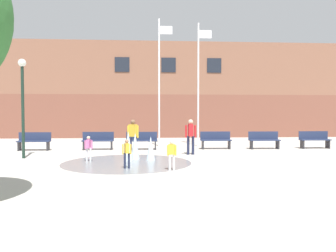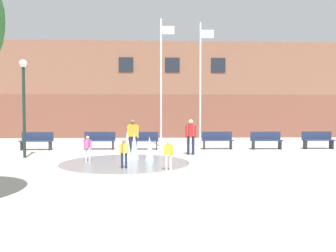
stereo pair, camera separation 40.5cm
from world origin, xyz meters
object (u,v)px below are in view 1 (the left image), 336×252
Objects in this scene: flagpole_right at (199,81)px; park_bench_under_left_flagpole at (142,140)px; park_bench_left_of_flagpoles at (98,140)px; park_bench_near_trashcan at (264,140)px; flagpole_left at (160,79)px; park_bench_far_right at (314,139)px; child_running at (127,151)px; park_bench_center at (216,140)px; park_bench_far_left at (34,141)px; teen_by_trashcan at (191,134)px; child_in_fountain at (172,153)px; child_with_pink_shirt at (89,147)px; lamp_post_left_lane at (23,94)px; adult_watching at (133,134)px.

park_bench_under_left_flagpole is at bearing -152.99° from flagpole_right.
park_bench_near_trashcan is at bearing -1.33° from park_bench_left_of_flagpoles.
park_bench_far_right is at bearing -11.46° from flagpole_left.
park_bench_center is at bearing 124.09° from child_running.
park_bench_far_left is 1.00× the size of park_bench_center.
park_bench_left_of_flagpoles is 6.19m from child_running.
teen_by_trashcan is 0.22× the size of flagpole_left.
child_in_fountain is (3.31, -6.37, 0.10)m from park_bench_left_of_flagpoles.
child_running is at bearing -126.24° from park_bench_center.
park_bench_left_of_flagpoles is 4.21m from child_with_pink_shirt.
park_bench_far_left is at bearing 100.62° from lamp_post_left_lane.
park_bench_far_right is at bearing 101.37° from child_running.
park_bench_near_trashcan is at bearing -3.25° from park_bench_center.
park_bench_far_right is at bearing -15.56° from flagpole_right.
adult_watching is 2.59m from teen_by_trashcan.
park_bench_left_of_flagpoles is 6.54m from flagpole_right.
adult_watching is (-9.53, -2.37, 0.45)m from park_bench_far_right.
adult_watching is (0.07, 3.41, 0.35)m from child_running.
park_bench_far_right is 9.00m from flagpole_left.
park_bench_near_trashcan is at bearing 110.22° from child_running.
park_bench_center is 1.00× the size of park_bench_near_trashcan.
park_bench_left_of_flagpoles is at bearing -166.52° from child_with_pink_shirt.
park_bench_under_left_flagpole is 1.01× the size of teen_by_trashcan.
teen_by_trashcan is (2.59, 0.17, 0.00)m from adult_watching.
flagpole_right reaches higher than park_bench_near_trashcan.
flagpole_right is at bearing 164.44° from park_bench_far_right.
park_bench_far_right is (5.31, -0.08, 0.00)m from park_bench_center.
teen_by_trashcan reaches higher than park_bench_left_of_flagpoles.
park_bench_far_right is 7.30m from teen_by_trashcan.
child_with_pink_shirt is 1.00× the size of child_in_fountain.
park_bench_far_left is 14.58m from park_bench_far_right.
lamp_post_left_lane is at bearing -141.63° from flagpole_left.
child_in_fountain is at bearing -105.26° from flagpole_right.
park_bench_left_of_flagpoles is at bearing 179.47° from park_bench_center.
flagpole_right reaches higher than child_in_fountain.
child_running is at bearing -100.76° from flagpole_left.
teen_by_trashcan reaches higher than park_bench_near_trashcan.
park_bench_near_trashcan is at bearing 14.41° from lamp_post_left_lane.
teen_by_trashcan reaches higher than child_with_pink_shirt.
park_bench_center is 0.22× the size of flagpole_left.
child_with_pink_shirt reaches higher than park_bench_near_trashcan.
lamp_post_left_lane reaches higher than child_in_fountain.
park_bench_far_right is at bearing 0.05° from park_bench_far_left.
park_bench_left_of_flagpoles is 6.12m from park_bench_center.
adult_watching is (-0.35, -2.39, 0.45)m from park_bench_under_left_flagpole.
park_bench_near_trashcan is 4.87m from flagpole_right.
park_bench_far_right is (2.77, 0.07, 0.00)m from park_bench_near_trashcan.
child_with_pink_shirt is at bearing -154.56° from park_bench_near_trashcan.
child_running is 8.24m from flagpole_left.
park_bench_left_of_flagpoles is at bearing 62.47° from teen_by_trashcan.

